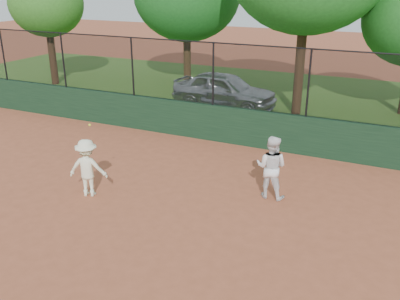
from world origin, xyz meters
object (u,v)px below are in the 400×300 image
at_px(parked_car, 224,90).
at_px(player_second, 271,167).
at_px(player_main, 88,168).
at_px(tree_0, 46,4).

distance_m(parked_car, player_second, 8.04).
relative_size(parked_car, player_main, 2.17).
bearing_deg(tree_0, player_main, -44.75).
height_order(player_second, player_main, player_main).
bearing_deg(player_main, player_second, 23.68).
xyz_separation_m(parked_car, tree_0, (-9.39, 0.49, 3.13)).
xyz_separation_m(player_second, tree_0, (-13.40, 7.45, 3.08)).
xyz_separation_m(player_main, tree_0, (-9.32, 9.24, 3.14)).
bearing_deg(parked_car, player_main, -176.70).
bearing_deg(parked_car, tree_0, 90.76).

